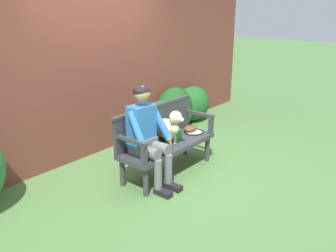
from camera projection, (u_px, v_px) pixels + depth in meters
ground_plane at (168, 172)px, 5.06m from camera, size 40.00×40.00×0.00m
brick_garden_fence at (94, 72)px, 5.54m from camera, size 8.00×0.30×2.48m
hedge_bush_far_right at (175, 108)px, 6.77m from camera, size 0.78×0.59×0.77m
hedge_bush_mid_left at (192, 104)px, 7.20m from camera, size 0.79×0.61×0.70m
hedge_bush_far_left at (167, 116)px, 6.55m from camera, size 1.06×0.81×0.60m
garden_bench at (168, 147)px, 4.94m from camera, size 1.51×0.53×0.43m
bench_backrest at (155, 122)px, 4.98m from camera, size 1.55×0.06×0.50m
bench_armrest_left_end at (136, 146)px, 4.28m from camera, size 0.06×0.53×0.28m
bench_armrest_right_end at (203, 118)px, 5.32m from camera, size 0.06×0.53×0.28m
person_seated at (147, 133)px, 4.50m from camera, size 0.56×0.66×1.30m
dog_on_bench at (168, 127)px, 4.84m from camera, size 0.26×0.48×0.48m
tennis_racket at (193, 131)px, 5.36m from camera, size 0.41×0.57×0.03m
baseball_glove at (190, 128)px, 5.37m from camera, size 0.23×0.18×0.09m
sports_bag at (170, 135)px, 5.05m from camera, size 0.32×0.27×0.14m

